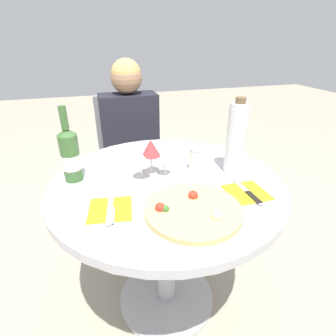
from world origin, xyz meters
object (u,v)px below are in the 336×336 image
Objects in this scene: dining_table at (166,210)px; seated_diner at (133,159)px; wine_bottle at (70,155)px; pizza_large at (193,210)px; tall_carafe at (236,139)px; chair_behind_diner at (131,163)px.

seated_diner reaches higher than dining_table.
seated_diner is 3.77× the size of wine_bottle.
pizza_large is 0.40m from tall_carafe.
chair_behind_diner is 1.17m from pizza_large.
tall_carafe reaches higher than chair_behind_diner.
dining_table is at bearing 92.11° from seated_diner.
tall_carafe is (0.29, 0.24, 0.15)m from pizza_large.
tall_carafe is at bearing 110.69° from chair_behind_diner.
tall_carafe is at bearing -10.92° from wine_bottle.
dining_table is 0.88m from chair_behind_diner.
chair_behind_diner is 0.17m from seated_diner.
wine_bottle reaches higher than chair_behind_diner.
chair_behind_diner is at bearing 91.75° from dining_table.
dining_table is 0.31m from pizza_large.
dining_table is 2.91× the size of pizza_large.
tall_carafe reaches higher than wine_bottle.
seated_diner reaches higher than chair_behind_diner.
seated_diner is (-0.00, -0.15, 0.09)m from chair_behind_diner.
chair_behind_diner reaches higher than dining_table.
wine_bottle is at bearing 169.08° from tall_carafe.
pizza_large reaches higher than dining_table.
pizza_large is 0.55m from wine_bottle.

